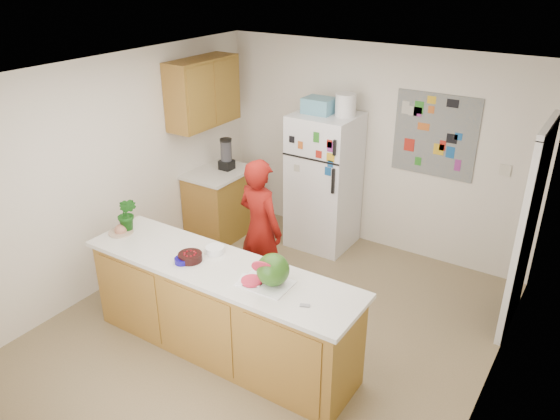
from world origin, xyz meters
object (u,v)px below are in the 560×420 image
Objects in this scene: watermelon at (273,270)px; cherry_bowl at (190,257)px; refrigerator at (324,181)px; person at (260,229)px.

cherry_bowl is (-0.84, -0.06, -0.11)m from watermelon.
watermelon is 1.28× the size of cherry_bowl.
refrigerator is 1.36m from person.
refrigerator reaches higher than person.
person is (-0.02, -1.36, -0.07)m from refrigerator.
person is at bearing -90.65° from refrigerator.
watermelon is (0.84, -1.02, 0.29)m from person.
watermelon is at bearing -70.98° from refrigerator.
cherry_bowl is (-0.02, -2.44, 0.11)m from refrigerator.
cherry_bowl is at bearing -90.54° from refrigerator.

